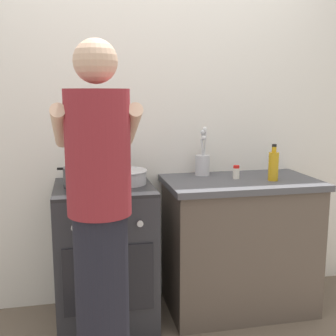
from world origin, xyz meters
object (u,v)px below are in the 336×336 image
object	(u,v)px
utensil_crock	(203,162)
person	(100,222)
pot	(80,177)
spice_bottle	(236,172)
oil_bottle	(273,165)
stove_range	(105,255)
mixing_bowl	(126,176)

from	to	relation	value
utensil_crock	person	xyz separation A→B (m)	(-0.75, -0.81, -0.13)
pot	utensil_crock	world-z (taller)	utensil_crock
utensil_crock	spice_bottle	bearing A→B (deg)	-42.38
utensil_crock	oil_bottle	xyz separation A→B (m)	(0.40, -0.27, 0.00)
utensil_crock	person	bearing A→B (deg)	-132.71
spice_bottle	utensil_crock	bearing A→B (deg)	137.62
stove_range	mixing_bowl	distance (m)	0.52
pot	spice_bottle	xyz separation A→B (m)	(1.02, 0.03, -0.02)
spice_bottle	oil_bottle	xyz separation A→B (m)	(0.21, -0.11, 0.06)
stove_range	spice_bottle	bearing A→B (deg)	2.06
mixing_bowl	oil_bottle	distance (m)	0.95
stove_range	mixing_bowl	size ratio (longest dim) A/B	3.32
mixing_bowl	oil_bottle	size ratio (longest dim) A/B	1.14
mixing_bowl	person	distance (m)	0.67
utensil_crock	oil_bottle	distance (m)	0.48
pot	person	size ratio (longest dim) A/B	0.16
pot	utensil_crock	bearing A→B (deg)	13.33
mixing_bowl	stove_range	bearing A→B (deg)	-171.46
spice_bottle	oil_bottle	bearing A→B (deg)	-26.30
oil_bottle	mixing_bowl	bearing A→B (deg)	174.30
stove_range	mixing_bowl	bearing A→B (deg)	8.54
mixing_bowl	spice_bottle	world-z (taller)	same
stove_range	utensil_crock	size ratio (longest dim) A/B	2.69
spice_bottle	oil_bottle	size ratio (longest dim) A/B	0.38
utensil_crock	oil_bottle	world-z (taller)	utensil_crock
spice_bottle	person	bearing A→B (deg)	-145.38
pot	mixing_bowl	bearing A→B (deg)	4.02
spice_bottle	person	world-z (taller)	person
stove_range	pot	bearing A→B (deg)	179.46
pot	person	distance (m)	0.63
person	utensil_crock	bearing A→B (deg)	47.29
person	spice_bottle	bearing A→B (deg)	34.62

